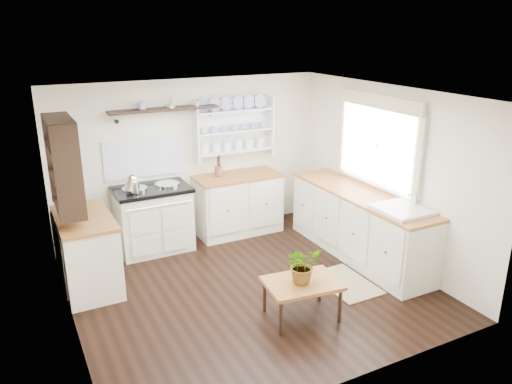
% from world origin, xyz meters
% --- Properties ---
extents(floor, '(4.00, 3.80, 0.01)m').
position_xyz_m(floor, '(0.00, 0.00, 0.00)').
color(floor, black).
rests_on(floor, ground).
extents(wall_back, '(4.00, 0.02, 2.30)m').
position_xyz_m(wall_back, '(0.00, 1.90, 1.15)').
color(wall_back, '#EDE6CC').
rests_on(wall_back, ground).
extents(wall_right, '(0.02, 3.80, 2.30)m').
position_xyz_m(wall_right, '(2.00, 0.00, 1.15)').
color(wall_right, '#EDE6CC').
rests_on(wall_right, ground).
extents(wall_left, '(0.02, 3.80, 2.30)m').
position_xyz_m(wall_left, '(-2.00, 0.00, 1.15)').
color(wall_left, '#EDE6CC').
rests_on(wall_left, ground).
extents(ceiling, '(4.00, 3.80, 0.01)m').
position_xyz_m(ceiling, '(0.00, 0.00, 2.30)').
color(ceiling, white).
rests_on(ceiling, wall_back).
extents(window, '(0.08, 1.55, 1.22)m').
position_xyz_m(window, '(1.95, 0.15, 1.56)').
color(window, white).
rests_on(window, wall_right).
extents(aga_cooker, '(1.02, 0.71, 0.94)m').
position_xyz_m(aga_cooker, '(-0.70, 1.57, 0.46)').
color(aga_cooker, beige).
rests_on(aga_cooker, floor).
extents(back_cabinets, '(1.27, 0.63, 0.90)m').
position_xyz_m(back_cabinets, '(0.60, 1.60, 0.46)').
color(back_cabinets, beige).
rests_on(back_cabinets, floor).
extents(right_cabinets, '(0.62, 2.43, 0.90)m').
position_xyz_m(right_cabinets, '(1.70, 0.10, 0.46)').
color(right_cabinets, beige).
rests_on(right_cabinets, floor).
extents(belfast_sink, '(0.55, 0.60, 0.45)m').
position_xyz_m(belfast_sink, '(1.70, -0.65, 0.80)').
color(belfast_sink, white).
rests_on(belfast_sink, right_cabinets).
extents(left_cabinets, '(0.62, 1.13, 0.90)m').
position_xyz_m(left_cabinets, '(-1.70, 0.90, 0.46)').
color(left_cabinets, beige).
rests_on(left_cabinets, floor).
extents(plate_rack, '(1.20, 0.22, 0.90)m').
position_xyz_m(plate_rack, '(0.65, 1.86, 1.56)').
color(plate_rack, white).
rests_on(plate_rack, wall_back).
extents(high_shelf, '(1.50, 0.29, 0.16)m').
position_xyz_m(high_shelf, '(-0.40, 1.78, 1.91)').
color(high_shelf, black).
rests_on(high_shelf, wall_back).
extents(left_shelving, '(0.28, 0.80, 1.05)m').
position_xyz_m(left_shelving, '(-1.84, 0.90, 1.55)').
color(left_shelving, black).
rests_on(left_shelving, wall_left).
extents(kettle, '(0.19, 0.19, 0.23)m').
position_xyz_m(kettle, '(-0.98, 1.45, 1.05)').
color(kettle, silver).
rests_on(kettle, aga_cooker).
extents(utensil_crock, '(0.11, 0.11, 0.13)m').
position_xyz_m(utensil_crock, '(0.33, 1.68, 0.98)').
color(utensil_crock, brown).
rests_on(utensil_crock, back_cabinets).
extents(center_table, '(0.84, 0.64, 0.42)m').
position_xyz_m(center_table, '(0.21, -0.83, 0.38)').
color(center_table, brown).
rests_on(center_table, floor).
extents(potted_plant, '(0.38, 0.33, 0.41)m').
position_xyz_m(potted_plant, '(0.21, -0.83, 0.63)').
color(potted_plant, '#3F7233').
rests_on(potted_plant, center_table).
extents(floor_rug, '(0.56, 0.86, 0.02)m').
position_xyz_m(floor_rug, '(1.08, -0.47, 0.01)').
color(floor_rug, olive).
rests_on(floor_rug, floor).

